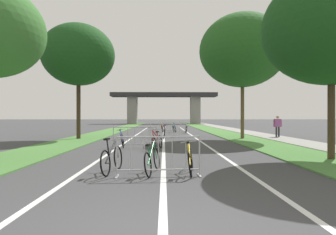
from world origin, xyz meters
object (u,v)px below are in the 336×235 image
Objects in this scene: bicycle_teal_2 at (174,128)px; bicycle_yellow_0 at (190,160)px; crowd_barrier_nearest at (158,157)px; bicycle_green_6 at (152,160)px; bicycle_orange_1 at (163,128)px; tree_left_pine_far at (78,55)px; crowd_barrier_second at (135,138)px; pedestrian_in_red_jacket at (278,124)px; bicycle_black_4 at (112,159)px; bicycle_white_5 at (153,140)px; bicycle_purple_8 at (164,133)px; crowd_barrier_third at (165,131)px; bicycle_silver_3 at (186,129)px; tree_right_oak_near at (242,51)px; tree_right_cypress_far at (331,28)px; bicycle_blue_9 at (122,140)px; bicycle_red_7 at (157,142)px; crowd_barrier_fourth at (174,127)px.

bicycle_yellow_0 is at bearing -98.36° from bicycle_teal_2.
crowd_barrier_nearest reaches higher than bicycle_green_6.
tree_left_pine_far is at bearing -134.59° from bicycle_orange_1.
pedestrian_in_red_jacket is at bearing 33.23° from crowd_barrier_second.
bicycle_black_4 is 15.75m from pedestrian_in_red_jacket.
bicycle_yellow_0 is 1.04m from bicycle_green_6.
bicycle_purple_8 is at bearing -98.46° from bicycle_white_5.
bicycle_silver_3 is at bearing 71.38° from crowd_barrier_third.
bicycle_orange_1 is (-5.50, 8.29, -5.71)m from tree_right_oak_near.
bicycle_teal_2 is 1.04× the size of bicycle_silver_3.
bicycle_yellow_0 is (-4.68, -11.57, -5.72)m from tree_right_oak_near.
crowd_barrier_third is at bearing 86.98° from bicycle_purple_8.
tree_right_cypress_far is 9.45m from tree_right_oak_near.
pedestrian_in_red_jacket is (8.38, 12.94, 0.47)m from crowd_barrier_nearest.
bicycle_black_4 is at bearing -176.05° from bicycle_yellow_0.
tree_right_cypress_far is 3.94× the size of bicycle_green_6.
tree_right_cypress_far is 10.21m from bicycle_blue_9.
crowd_barrier_second is 1.31× the size of bicycle_red_7.
tree_right_oak_near is 11.07m from bicycle_teal_2.
crowd_barrier_second is 0.87m from bicycle_blue_9.
crowd_barrier_fourth reaches higher than bicycle_red_7.
tree_right_oak_near reaches higher than bicycle_silver_3.
bicycle_black_4 is (-2.16, 0.13, 0.02)m from bicycle_yellow_0.
bicycle_black_4 is (-7.39, -2.11, -4.33)m from tree_right_cypress_far.
tree_right_oak_near is 9.98m from bicycle_red_7.
crowd_barrier_third is at bearing 11.53° from tree_left_pine_far.
crowd_barrier_nearest is 12.61m from bicycle_purple_8.
crowd_barrier_fourth is at bearing -99.46° from bicycle_white_5.
bicycle_silver_3 is at bearing 139.49° from pedestrian_in_red_jacket.
bicycle_orange_1 is at bearing 91.47° from crowd_barrier_third.
crowd_barrier_nearest reaches higher than bicycle_yellow_0.
tree_right_cypress_far is at bearing -38.39° from tree_left_pine_far.
bicycle_white_5 is at bearing 93.23° from crowd_barrier_nearest.
bicycle_silver_3 is 12.35m from bicycle_white_5.
bicycle_blue_9 is at bearing -147.15° from tree_right_oak_near.
bicycle_purple_8 is at bearing 89.22° from crowd_barrier_nearest.
bicycle_purple_8 is (-0.98, -7.17, -0.13)m from crowd_barrier_fourth.
bicycle_black_4 is at bearing -99.66° from bicycle_silver_3.
bicycle_yellow_0 is 0.94× the size of bicycle_teal_2.
tree_right_oak_near is at bearing 74.06° from bicycle_green_6.
tree_right_oak_near reaches higher than bicycle_red_7.
crowd_barrier_second is 6.77m from crowd_barrier_third.
pedestrian_in_red_jacket reaches higher than bicycle_purple_8.
bicycle_purple_8 reaches higher than bicycle_yellow_0.
tree_right_cypress_far is at bearing 29.91° from bicycle_green_6.
tree_right_cypress_far reaches higher than bicycle_orange_1.
bicycle_green_6 is 0.99× the size of bicycle_blue_9.
bicycle_silver_3 is at bearing -26.74° from crowd_barrier_fourth.
bicycle_purple_8 is at bearing -95.32° from crowd_barrier_third.
crowd_barrier_third is (5.92, 1.21, -5.24)m from tree_left_pine_far.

